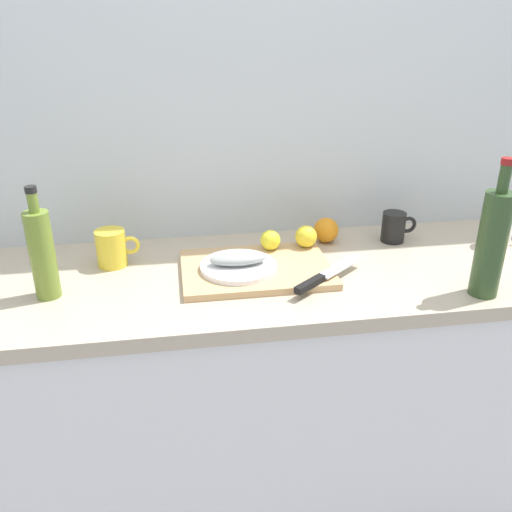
{
  "coord_description": "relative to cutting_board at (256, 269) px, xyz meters",
  "views": [
    {
      "loc": [
        -0.3,
        -1.37,
        1.58
      ],
      "look_at": [
        -0.08,
        0.0,
        0.95
      ],
      "focal_mm": 37.88,
      "sensor_mm": 36.0,
      "label": 1
    }
  ],
  "objects": [
    {
      "name": "cutting_board",
      "position": [
        0.0,
        0.0,
        0.0
      ],
      "size": [
        0.42,
        0.3,
        0.02
      ],
      "primitive_type": "cube",
      "color": "tan",
      "rests_on": "kitchen_counter"
    },
    {
      "name": "chef_knife",
      "position": [
        0.16,
        -0.12,
        0.02
      ],
      "size": [
        0.24,
        0.2,
        0.02
      ],
      "rotation": [
        0.0,
        0.0,
        0.68
      ],
      "color": "silver",
      "rests_on": "cutting_board"
    },
    {
      "name": "coffee_mug_1",
      "position": [
        0.79,
        0.07,
        0.04
      ],
      "size": [
        0.12,
        0.08,
        0.1
      ],
      "color": "white",
      "rests_on": "kitchen_counter"
    },
    {
      "name": "olive_oil_bottle",
      "position": [
        -0.56,
        -0.06,
        0.11
      ],
      "size": [
        0.06,
        0.06,
        0.3
      ],
      "color": "olive",
      "rests_on": "kitchen_counter"
    },
    {
      "name": "coffee_mug_2",
      "position": [
        -0.41,
        0.11,
        0.04
      ],
      "size": [
        0.13,
        0.09,
        0.11
      ],
      "color": "yellow",
      "rests_on": "kitchen_counter"
    },
    {
      "name": "kitchen_counter",
      "position": [
        0.08,
        -0.0,
        -0.46
      ],
      "size": [
        2.0,
        0.6,
        0.9
      ],
      "color": "white",
      "rests_on": "ground_plane"
    },
    {
      "name": "orange_1",
      "position": [
        0.26,
        0.18,
        0.03
      ],
      "size": [
        0.08,
        0.08,
        0.08
      ],
      "primitive_type": "sphere",
      "color": "orange",
      "rests_on": "kitchen_counter"
    },
    {
      "name": "lemon_1",
      "position": [
        0.17,
        0.11,
        0.04
      ],
      "size": [
        0.07,
        0.07,
        0.07
      ],
      "primitive_type": "sphere",
      "color": "yellow",
      "rests_on": "cutting_board"
    },
    {
      "name": "ground_plane",
      "position": [
        0.08,
        -0.0,
        -0.91
      ],
      "size": [
        12.0,
        12.0,
        0.0
      ],
      "primitive_type": "plane",
      "color": "slate"
    },
    {
      "name": "wine_bottle",
      "position": [
        0.57,
        -0.22,
        0.14
      ],
      "size": [
        0.07,
        0.07,
        0.37
      ],
      "color": "#2D4723",
      "rests_on": "kitchen_counter"
    },
    {
      "name": "back_wall",
      "position": [
        0.08,
        0.32,
        0.34
      ],
      "size": [
        3.2,
        0.05,
        2.5
      ],
      "primitive_type": "cube",
      "color": "silver",
      "rests_on": "ground_plane"
    },
    {
      "name": "fish_fillet",
      "position": [
        -0.05,
        -0.01,
        0.04
      ],
      "size": [
        0.16,
        0.07,
        0.04
      ],
      "primitive_type": "ellipsoid",
      "color": "#999E99",
      "rests_on": "white_plate"
    },
    {
      "name": "coffee_mug_0",
      "position": [
        0.48,
        0.16,
        0.04
      ],
      "size": [
        0.12,
        0.08,
        0.1
      ],
      "color": "black",
      "rests_on": "kitchen_counter"
    },
    {
      "name": "lemon_0",
      "position": [
        0.06,
        0.11,
        0.04
      ],
      "size": [
        0.06,
        0.06,
        0.06
      ],
      "primitive_type": "sphere",
      "color": "yellow",
      "rests_on": "cutting_board"
    },
    {
      "name": "white_plate",
      "position": [
        -0.05,
        -0.01,
        0.02
      ],
      "size": [
        0.22,
        0.22,
        0.01
      ],
      "primitive_type": "cylinder",
      "color": "white",
      "rests_on": "cutting_board"
    }
  ]
}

